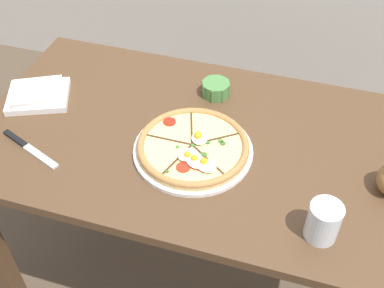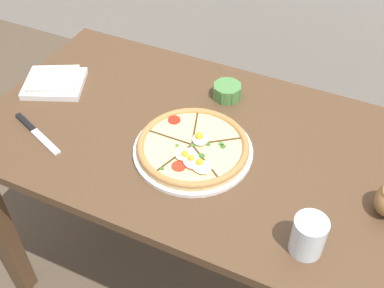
{
  "view_description": "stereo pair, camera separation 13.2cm",
  "coord_description": "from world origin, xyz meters",
  "px_view_note": "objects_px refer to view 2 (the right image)",
  "views": [
    {
      "loc": [
        0.27,
        -0.96,
        1.71
      ],
      "look_at": [
        -0.0,
        -0.06,
        0.79
      ],
      "focal_mm": 45.0,
      "sensor_mm": 36.0,
      "label": 1
    },
    {
      "loc": [
        0.4,
        -0.92,
        1.71
      ],
      "look_at": [
        -0.0,
        -0.06,
        0.79
      ],
      "focal_mm": 45.0,
      "sensor_mm": 36.0,
      "label": 2
    }
  ],
  "objects_px": {
    "dining_table": "(201,166)",
    "pizza": "(192,147)",
    "ramekin_bowl": "(227,91)",
    "water_glass": "(308,237)",
    "knife_main": "(36,133)",
    "napkin_folded": "(54,82)"
  },
  "relations": [
    {
      "from": "dining_table",
      "to": "knife_main",
      "type": "relative_size",
      "value": 6.07
    },
    {
      "from": "pizza",
      "to": "water_glass",
      "type": "xyz_separation_m",
      "value": [
        0.37,
        -0.18,
        0.03
      ]
    },
    {
      "from": "dining_table",
      "to": "ramekin_bowl",
      "type": "height_order",
      "value": "ramekin_bowl"
    },
    {
      "from": "pizza",
      "to": "water_glass",
      "type": "relative_size",
      "value": 3.3
    },
    {
      "from": "dining_table",
      "to": "water_glass",
      "type": "xyz_separation_m",
      "value": [
        0.37,
        -0.24,
        0.16
      ]
    },
    {
      "from": "ramekin_bowl",
      "to": "water_glass",
      "type": "relative_size",
      "value": 0.91
    },
    {
      "from": "dining_table",
      "to": "pizza",
      "type": "distance_m",
      "value": 0.15
    },
    {
      "from": "water_glass",
      "to": "napkin_folded",
      "type": "bearing_deg",
      "value": 163.78
    },
    {
      "from": "ramekin_bowl",
      "to": "knife_main",
      "type": "distance_m",
      "value": 0.59
    },
    {
      "from": "ramekin_bowl",
      "to": "knife_main",
      "type": "relative_size",
      "value": 0.43
    },
    {
      "from": "napkin_folded",
      "to": "knife_main",
      "type": "height_order",
      "value": "napkin_folded"
    },
    {
      "from": "ramekin_bowl",
      "to": "napkin_folded",
      "type": "relative_size",
      "value": 0.4
    },
    {
      "from": "dining_table",
      "to": "pizza",
      "type": "relative_size",
      "value": 3.9
    },
    {
      "from": "ramekin_bowl",
      "to": "water_glass",
      "type": "xyz_separation_m",
      "value": [
        0.37,
        -0.44,
        0.02
      ]
    },
    {
      "from": "pizza",
      "to": "water_glass",
      "type": "bearing_deg",
      "value": -25.38
    },
    {
      "from": "ramekin_bowl",
      "to": "knife_main",
      "type": "xyz_separation_m",
      "value": [
        -0.43,
        -0.39,
        -0.02
      ]
    },
    {
      "from": "pizza",
      "to": "ramekin_bowl",
      "type": "height_order",
      "value": "pizza"
    },
    {
      "from": "ramekin_bowl",
      "to": "napkin_folded",
      "type": "bearing_deg",
      "value": -160.85
    },
    {
      "from": "dining_table",
      "to": "pizza",
      "type": "height_order",
      "value": "pizza"
    },
    {
      "from": "dining_table",
      "to": "water_glass",
      "type": "bearing_deg",
      "value": -32.89
    },
    {
      "from": "napkin_folded",
      "to": "knife_main",
      "type": "bearing_deg",
      "value": -66.76
    },
    {
      "from": "dining_table",
      "to": "pizza",
      "type": "bearing_deg",
      "value": -92.09
    }
  ]
}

